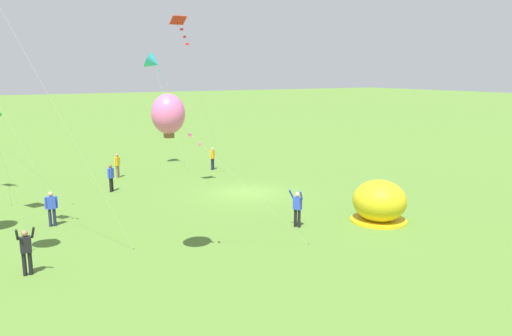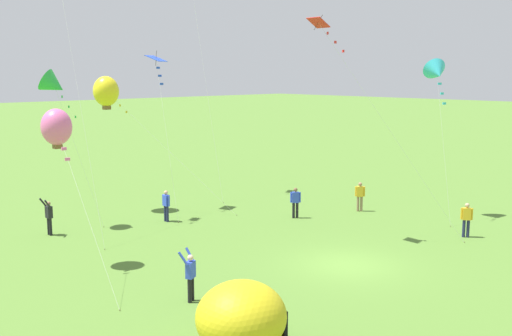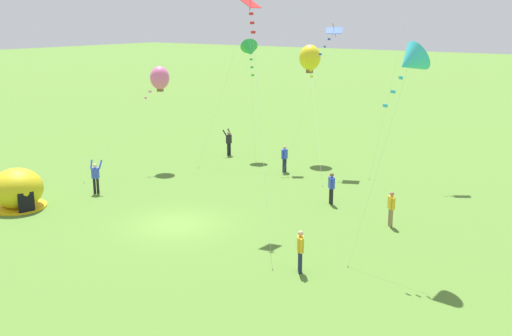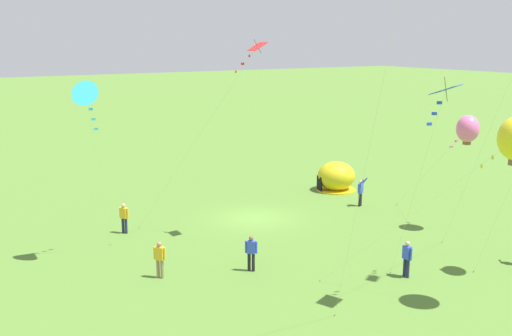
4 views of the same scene
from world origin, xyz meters
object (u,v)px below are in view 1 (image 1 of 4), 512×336
(kite_pink, at_px, (168,114))
(person_flying_kite, at_px, (26,249))
(popup_tent, at_px, (379,202))
(person_arms_raised, at_px, (297,207))
(person_center_field, at_px, (111,177))
(kite_red, at_px, (181,27))
(person_far_back, at_px, (117,164))
(person_watching_sky, at_px, (212,157))
(person_near_tent, at_px, (52,207))
(kite_cyan, at_px, (153,62))

(kite_pink, bearing_deg, person_flying_kite, 71.33)
(popup_tent, bearing_deg, person_arms_raised, 72.79)
(person_arms_raised, bearing_deg, person_center_field, 26.45)
(person_arms_raised, distance_m, kite_red, 13.08)
(kite_red, bearing_deg, person_far_back, 21.14)
(person_center_field, relative_size, person_watching_sky, 1.00)
(person_near_tent, xyz_separation_m, person_watching_sky, (8.88, -12.78, 0.00))
(person_flying_kite, bearing_deg, popup_tent, -95.41)
(person_center_field, xyz_separation_m, person_watching_sky, (3.20, -8.48, 0.00))
(person_far_back, relative_size, person_watching_sky, 1.00)
(person_flying_kite, bearing_deg, kite_red, -47.48)
(kite_cyan, bearing_deg, kite_red, 172.47)
(person_far_back, distance_m, kite_red, 11.27)
(popup_tent, distance_m, kite_cyan, 20.72)
(person_watching_sky, height_order, kite_red, kite_red)
(kite_red, bearing_deg, person_center_field, 58.42)
(person_watching_sky, bearing_deg, person_far_back, 83.75)
(popup_tent, distance_m, kite_red, 15.13)
(person_flying_kite, xyz_separation_m, person_arms_raised, (-0.25, -11.89, -0.00))
(person_watching_sky, bearing_deg, kite_cyan, 53.11)
(kite_cyan, xyz_separation_m, kite_pink, (-19.03, 6.02, -2.20))
(person_near_tent, bearing_deg, person_flying_kite, 163.55)
(person_arms_raised, xyz_separation_m, kite_cyan, (17.58, 0.85, 7.04))
(person_center_field, distance_m, person_arms_raised, 13.16)
(person_near_tent, relative_size, person_center_field, 1.00)
(person_arms_raised, bearing_deg, kite_pink, 101.87)
(popup_tent, distance_m, person_flying_kite, 16.04)
(kite_cyan, bearing_deg, person_arms_raised, -177.23)
(kite_red, bearing_deg, kite_pink, 155.45)
(person_near_tent, xyz_separation_m, kite_cyan, (11.49, -9.31, 7.08))
(kite_cyan, bearing_deg, kite_pink, 162.43)
(person_flying_kite, height_order, kite_red, kite_red)
(popup_tent, height_order, kite_pink, kite_pink)
(person_far_back, height_order, kite_red, kite_red)
(person_arms_raised, relative_size, person_far_back, 1.10)
(person_center_field, relative_size, person_far_back, 1.00)
(person_near_tent, height_order, person_center_field, same)
(person_center_field, bearing_deg, kite_pink, 175.61)
(person_arms_raised, relative_size, person_watching_sky, 1.10)
(person_flying_kite, xyz_separation_m, kite_red, (9.12, -9.95, 8.92))
(popup_tent, xyz_separation_m, person_near_tent, (7.36, 14.25, -0.03))
(person_flying_kite, bearing_deg, kite_cyan, -32.48)
(person_center_field, bearing_deg, person_watching_sky, -69.35)
(person_near_tent, height_order, person_far_back, same)
(person_watching_sky, relative_size, kite_cyan, 0.20)
(person_center_field, distance_m, person_far_back, 4.22)
(kite_red, height_order, kite_cyan, kite_red)
(kite_red, xyz_separation_m, kite_cyan, (8.21, -1.09, -1.88))
(popup_tent, xyz_separation_m, person_center_field, (13.05, 9.95, -0.03))
(kite_pink, bearing_deg, kite_cyan, -17.57)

